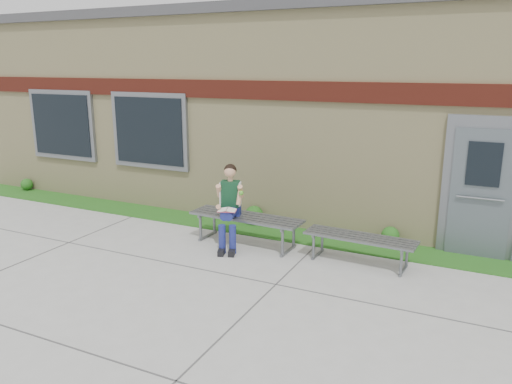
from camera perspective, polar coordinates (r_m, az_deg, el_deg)
The scene contains 9 objects.
ground at distance 7.30m, azimuth -6.66°, elevation -10.52°, with size 80.00×80.00×0.00m, color #9E9E99.
grass_strip at distance 9.43m, azimuth 1.79°, elevation -4.52°, with size 16.00×0.80×0.02m, color #245015.
school_building at distance 12.14m, azimuth 8.46°, elevation 9.68°, with size 16.20×6.22×4.20m.
bench_left at distance 8.67m, azimuth -1.14°, elevation -3.48°, with size 2.04×0.65×0.52m.
bench_right at distance 8.03m, azimuth 11.77°, elevation -5.67°, with size 1.77×0.57×0.45m.
girl at distance 8.49m, azimuth -3.05°, elevation -1.36°, with size 0.60×0.85×1.42m.
shrub_west at distance 13.69m, azimuth -24.72°, elevation 0.80°, with size 0.29×0.29×0.29m, color #245015.
shrub_mid at distance 9.78m, azimuth -0.23°, elevation -2.63°, with size 0.36×0.36×0.36m, color #245015.
shrub_east at distance 9.01m, azimuth 15.10°, elevation -4.82°, with size 0.31×0.31×0.31m, color #245015.
Camera 1 is at (3.60, -5.57, 3.06)m, focal length 35.00 mm.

